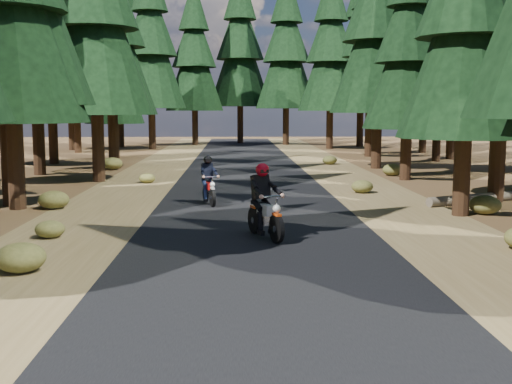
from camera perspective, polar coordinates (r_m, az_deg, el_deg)
ground at (r=14.09m, az=0.20°, el=-5.22°), size 120.00×120.00×0.00m
road at (r=19.00m, az=-0.35°, el=-1.93°), size 6.00×100.00×0.01m
shoulder_l at (r=19.43m, az=-14.04°, el=-1.96°), size 3.20×100.00×0.01m
shoulder_r at (r=19.67m, az=13.18°, el=-1.82°), size 3.20×100.00×0.01m
pine_forest at (r=35.13m, az=-1.11°, el=15.21°), size 34.59×55.08×16.32m
log_near at (r=22.78m, az=19.97°, el=-0.44°), size 4.84×2.54×0.32m
understory_shrubs at (r=21.80m, az=0.95°, el=-0.04°), size 14.70×31.44×0.64m
rider_lead at (r=15.28m, az=0.82°, el=-1.94°), size 1.28×2.09×1.79m
rider_follow at (r=20.83m, az=-4.21°, el=0.32°), size 0.93×1.84×1.58m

